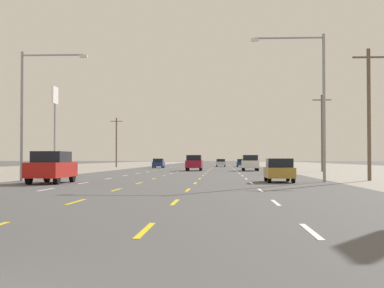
# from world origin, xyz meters

# --- Properties ---
(ground_plane) EXTENTS (572.00, 572.00, 0.00)m
(ground_plane) POSITION_xyz_m (0.00, 66.00, 0.00)
(ground_plane) COLOR #4C4C4F
(lot_apron_left) EXTENTS (28.00, 440.00, 0.01)m
(lot_apron_left) POSITION_xyz_m (-24.75, 66.00, 0.00)
(lot_apron_left) COLOR gray
(lot_apron_left) RESTS_ON ground
(lane_markings) EXTENTS (10.64, 227.60, 0.01)m
(lane_markings) POSITION_xyz_m (0.00, 104.50, 0.01)
(lane_markings) COLOR white
(lane_markings) RESTS_ON ground
(signal_span_wire) EXTENTS (27.10, 0.53, 9.55)m
(signal_span_wire) POSITION_xyz_m (0.42, 11.01, 5.38)
(signal_span_wire) COLOR brown
(signal_span_wire) RESTS_ON ground
(suv_far_left_nearest) EXTENTS (1.98, 4.90, 1.98)m
(suv_far_left_nearest) POSITION_xyz_m (-7.16, 29.05, 1.03)
(suv_far_left_nearest) COLOR red
(suv_far_left_nearest) RESTS_ON ground
(hatchback_far_right_near) EXTENTS (1.72, 3.90, 1.54)m
(hatchback_far_right_near) POSITION_xyz_m (7.13, 31.38, 0.78)
(hatchback_far_right_near) COLOR #B28C33
(hatchback_far_right_near) RESTS_ON ground
(suv_far_right_mid) EXTENTS (1.98, 4.90, 1.98)m
(suv_far_right_mid) POSITION_xyz_m (6.98, 64.88, 1.03)
(suv_far_right_mid) COLOR white
(suv_far_right_mid) RESTS_ON ground
(suv_center_turn_midfar) EXTENTS (1.98, 4.90, 1.98)m
(suv_center_turn_midfar) POSITION_xyz_m (-0.05, 64.97, 1.03)
(suv_center_turn_midfar) COLOR maroon
(suv_center_turn_midfar) RESTS_ON ground
(hatchback_far_left_far) EXTENTS (1.72, 3.90, 1.54)m
(hatchback_far_left_far) POSITION_xyz_m (-6.89, 85.16, 0.78)
(hatchback_far_left_far) COLOR navy
(hatchback_far_left_far) RESTS_ON ground
(sedan_far_right_farther) EXTENTS (1.80, 4.50, 1.46)m
(sedan_far_right_farther) POSITION_xyz_m (7.14, 98.04, 0.76)
(sedan_far_right_farther) COLOR navy
(sedan_far_right_farther) RESTS_ON ground
(sedan_inner_right_farthest) EXTENTS (1.80, 4.50, 1.46)m
(sedan_inner_right_farthest) POSITION_xyz_m (3.28, 101.41, 0.76)
(sedan_inner_right_farthest) COLOR silver
(sedan_inner_right_farthest) RESTS_ON ground
(pole_sign_left_row_2) EXTENTS (0.24, 2.00, 10.17)m
(pole_sign_left_row_2) POSITION_xyz_m (-16.54, 60.18, 7.69)
(pole_sign_left_row_2) COLOR gray
(pole_sign_left_row_2) RESTS_ON ground
(streetlight_left_row_0) EXTENTS (4.59, 0.26, 8.81)m
(streetlight_left_row_0) POSITION_xyz_m (-9.62, 31.95, 5.21)
(streetlight_left_row_0) COLOR gray
(streetlight_left_row_0) RESTS_ON ground
(streetlight_right_row_0) EXTENTS (4.91, 0.26, 9.80)m
(streetlight_right_row_0) POSITION_xyz_m (9.61, 31.95, 5.76)
(streetlight_right_row_0) COLOR gray
(streetlight_right_row_0) RESTS_ON ground
(utility_pole_right_row_0) EXTENTS (2.20, 0.26, 9.21)m
(utility_pole_right_row_0) POSITION_xyz_m (13.66, 34.19, 4.80)
(utility_pole_right_row_0) COLOR brown
(utility_pole_right_row_0) RESTS_ON ground
(utility_pole_right_row_1) EXTENTS (2.20, 0.26, 9.05)m
(utility_pole_right_row_1) POSITION_xyz_m (15.25, 60.84, 4.72)
(utility_pole_right_row_1) COLOR brown
(utility_pole_right_row_1) RESTS_ON ground
(utility_pole_left_row_2) EXTENTS (2.20, 0.26, 8.90)m
(utility_pole_left_row_2) POSITION_xyz_m (-15.60, 94.18, 4.64)
(utility_pole_left_row_2) COLOR brown
(utility_pole_left_row_2) RESTS_ON ground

